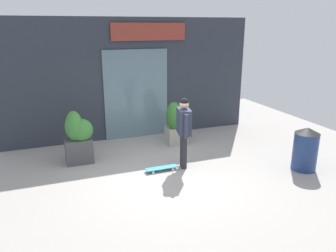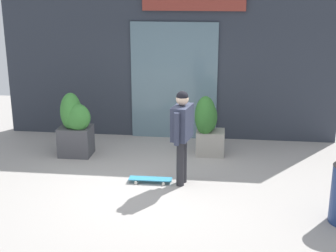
% 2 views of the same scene
% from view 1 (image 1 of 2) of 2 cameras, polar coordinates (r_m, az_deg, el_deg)
% --- Properties ---
extents(ground_plane, '(12.00, 12.00, 0.00)m').
position_cam_1_polar(ground_plane, '(7.36, -0.59, -8.16)').
color(ground_plane, '#9E9993').
extents(building_facade, '(7.18, 0.31, 3.35)m').
position_cam_1_polar(building_facade, '(9.46, -6.47, 8.03)').
color(building_facade, '#2D333D').
rests_on(building_facade, ground_plane).
extents(skateboarder, '(0.36, 0.65, 1.62)m').
position_cam_1_polar(skateboarder, '(7.33, 2.76, 0.06)').
color(skateboarder, '#28282D').
rests_on(skateboarder, ground_plane).
extents(skateboard, '(0.74, 0.23, 0.08)m').
position_cam_1_polar(skateboard, '(7.46, -1.09, -7.29)').
color(skateboard, teal).
rests_on(skateboard, ground_plane).
extents(planter_box_left, '(0.66, 0.55, 1.26)m').
position_cam_1_polar(planter_box_left, '(7.99, -15.44, -1.61)').
color(planter_box_left, '#47474C').
rests_on(planter_box_left, ground_plane).
extents(planter_box_right, '(0.59, 0.59, 1.21)m').
position_cam_1_polar(planter_box_right, '(8.88, 1.17, 0.62)').
color(planter_box_right, gray).
rests_on(planter_box_right, ground_plane).
extents(trash_bin, '(0.54, 0.54, 0.99)m').
position_cam_1_polar(trash_bin, '(7.97, 22.69, -3.64)').
color(trash_bin, navy).
rests_on(trash_bin, ground_plane).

